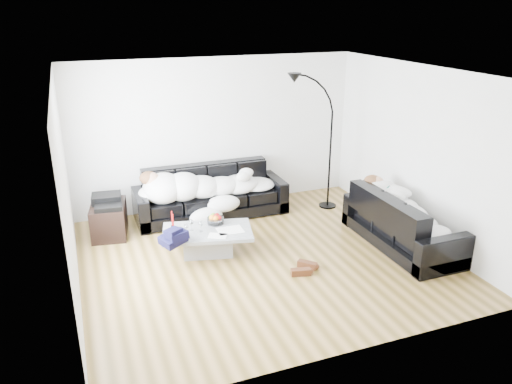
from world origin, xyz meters
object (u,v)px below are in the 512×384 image
object	(u,v)px
stereo	(107,200)
sleeper_back	(211,181)
wine_glass_a	(191,225)
floor_lamp	(330,150)
candle_left	(173,222)
coffee_table	(208,242)
fruit_bowl	(215,219)
av_cabinet	(109,220)
sofa_back	(211,192)
candle_right	(172,219)
shoes	(304,268)
sofa_right	(403,220)
sleeper_right	(404,206)
wine_glass_c	(201,227)
wine_glass_b	(186,229)

from	to	relation	value
stereo	sleeper_back	bearing A→B (deg)	11.05
wine_glass_a	floor_lamp	world-z (taller)	floor_lamp
candle_left	stereo	size ratio (longest dim) A/B	0.54
floor_lamp	sleeper_back	bearing A→B (deg)	171.53
stereo	coffee_table	bearing A→B (deg)	-36.27
fruit_bowl	av_cabinet	world-z (taller)	fruit_bowl
sofa_back	stereo	world-z (taller)	sofa_back
fruit_bowl	candle_left	size ratio (longest dim) A/B	1.05
sleeper_back	candle_right	world-z (taller)	sleeper_back
candle_right	shoes	size ratio (longest dim) A/B	0.55
sofa_right	shoes	size ratio (longest dim) A/B	4.45
coffee_table	candle_left	xyz separation A→B (m)	(-0.44, 0.20, 0.30)
sleeper_right	floor_lamp	xyz separation A→B (m)	(-0.28, 1.76, 0.42)
shoes	stereo	bearing A→B (deg)	162.35
sofa_back	wine_glass_a	world-z (taller)	sofa_back
candle_right	sofa_right	bearing A→B (deg)	-18.04
sofa_right	shoes	xyz separation A→B (m)	(-1.71, -0.21, -0.35)
wine_glass_c	candle_right	bearing A→B (deg)	139.99
candle_right	floor_lamp	distance (m)	3.07
sleeper_back	av_cabinet	xyz separation A→B (m)	(-1.70, -0.14, -0.38)
wine_glass_a	fruit_bowl	bearing A→B (deg)	14.88
sofa_right	shoes	world-z (taller)	sofa_right
sofa_right	stereo	distance (m)	4.48
sleeper_back	shoes	size ratio (longest dim) A/B	4.77
sofa_right	floor_lamp	distance (m)	1.90
sleeper_back	sofa_back	bearing A→B (deg)	90.00
candle_right	sofa_back	bearing A→B (deg)	50.51
shoes	candle_right	bearing A→B (deg)	164.90
wine_glass_b	floor_lamp	bearing A→B (deg)	20.00
floor_lamp	av_cabinet	bearing A→B (deg)	177.46
sofa_back	wine_glass_a	distance (m)	1.42
av_cabinet	sofa_back	bearing A→B (deg)	15.91
sleeper_right	shoes	size ratio (longest dim) A/B	3.81
sofa_right	wine_glass_b	size ratio (longest dim) A/B	12.95
wine_glass_b	stereo	distance (m)	1.53
sleeper_back	wine_glass_a	size ratio (longest dim) A/B	13.23
wine_glass_c	shoes	size ratio (longest dim) A/B	0.34
sofa_right	wine_glass_a	xyz separation A→B (m)	(-2.99, 0.85, 0.04)
sofa_back	sleeper_back	world-z (taller)	sleeper_back
wine_glass_b	stereo	bearing A→B (deg)	129.06
sofa_back	av_cabinet	distance (m)	1.72
wine_glass_a	sleeper_right	bearing A→B (deg)	-15.83
sleeper_right	wine_glass_a	world-z (taller)	sleeper_right
sofa_right	sleeper_back	world-z (taller)	sleeper_back
sofa_back	sleeper_back	distance (m)	0.23
fruit_bowl	wine_glass_c	world-z (taller)	same
sofa_right	wine_glass_c	bearing A→B (deg)	75.25
sleeper_back	av_cabinet	world-z (taller)	sleeper_back
av_cabinet	stereo	bearing A→B (deg)	0.00
wine_glass_b	candle_left	size ratio (longest dim) A/B	0.66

